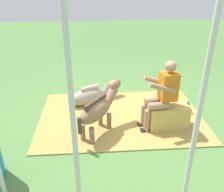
# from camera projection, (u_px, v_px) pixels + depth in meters

# --- Properties ---
(ground_plane) EXTENTS (24.00, 24.00, 0.00)m
(ground_plane) POSITION_uv_depth(u_px,v_px,m) (124.00, 118.00, 5.10)
(ground_plane) COLOR #568442
(hay_patch) EXTENTS (3.36, 2.27, 0.02)m
(hay_patch) POSITION_uv_depth(u_px,v_px,m) (121.00, 116.00, 5.15)
(hay_patch) COLOR tan
(hay_patch) RESTS_ON ground
(hay_bale) EXTENTS (0.74, 0.41, 0.47)m
(hay_bale) POSITION_uv_depth(u_px,v_px,m) (168.00, 116.00, 4.72)
(hay_bale) COLOR tan
(hay_bale) RESTS_ON ground
(person_seated) EXTENTS (0.69, 0.46, 1.35)m
(person_seated) POSITION_uv_depth(u_px,v_px,m) (162.00, 93.00, 4.47)
(person_seated) COLOR tan
(person_seated) RESTS_ON ground
(pony_standing) EXTENTS (0.93, 1.16, 0.87)m
(pony_standing) POSITION_uv_depth(u_px,v_px,m) (99.00, 109.00, 4.42)
(pony_standing) COLOR #8C6B4C
(pony_standing) RESTS_ON ground
(pony_lying) EXTENTS (1.29, 0.90, 0.42)m
(pony_lying) POSITION_uv_depth(u_px,v_px,m) (91.00, 95.00, 5.64)
(pony_lying) COLOR gray
(pony_lying) RESTS_ON ground
(soda_bottle) EXTENTS (0.07, 0.07, 0.30)m
(soda_bottle) POSITION_uv_depth(u_px,v_px,m) (187.00, 107.00, 5.23)
(soda_bottle) COLOR #268C3F
(soda_bottle) RESTS_ON ground
(tent_pole_left) EXTENTS (0.06, 0.06, 2.57)m
(tent_pole_left) POSITION_uv_depth(u_px,v_px,m) (197.00, 123.00, 2.57)
(tent_pole_left) COLOR silver
(tent_pole_left) RESTS_ON ground
(tent_pole_mid) EXTENTS (0.06, 0.06, 2.57)m
(tent_pole_mid) POSITION_uv_depth(u_px,v_px,m) (74.00, 128.00, 2.50)
(tent_pole_mid) COLOR silver
(tent_pole_mid) RESTS_ON ground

